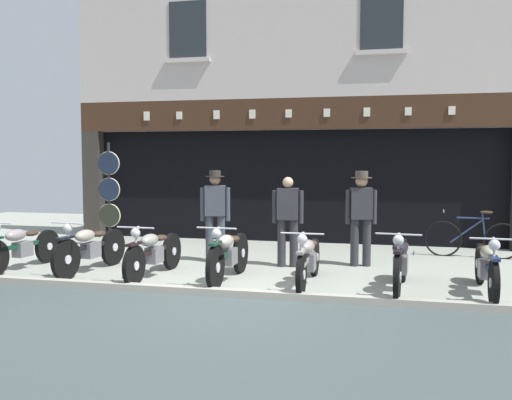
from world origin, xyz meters
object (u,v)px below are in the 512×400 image
(motorcycle_center_left, at_px, (154,252))
(salesman_left, at_px, (215,211))
(motorcycle_right, at_px, (401,262))
(leaning_bicycle, at_px, (473,238))
(salesman_right, at_px, (361,213))
(advert_board_near, at_px, (351,169))
(tyre_sign_pole, at_px, (109,190))
(motorcycle_center_right, at_px, (308,259))
(motorcycle_left, at_px, (90,247))
(motorcycle_far_left, at_px, (22,246))
(shopkeeper_center, at_px, (288,217))
(motorcycle_far_right, at_px, (487,266))
(motorcycle_center, at_px, (228,254))

(motorcycle_center_left, relative_size, salesman_left, 1.16)
(motorcycle_right, bearing_deg, leaning_bicycle, -109.70)
(salesman_right, bearing_deg, advert_board_near, -94.24)
(advert_board_near, relative_size, leaning_bicycle, 0.59)
(tyre_sign_pole, bearing_deg, motorcycle_center_right, -29.71)
(leaning_bicycle, bearing_deg, motorcycle_center_right, 142.62)
(motorcycle_right, bearing_deg, tyre_sign_pole, -19.03)
(motorcycle_left, xyz_separation_m, salesman_right, (4.49, 1.60, 0.54))
(motorcycle_far_left, distance_m, shopkeeper_center, 4.72)
(motorcycle_far_left, relative_size, salesman_right, 1.12)
(advert_board_near, bearing_deg, motorcycle_left, -134.21)
(motorcycle_center_left, bearing_deg, salesman_right, -149.34)
(salesman_right, distance_m, tyre_sign_pole, 5.58)
(motorcycle_center_left, bearing_deg, motorcycle_far_left, 1.60)
(motorcycle_far_left, relative_size, advert_board_near, 1.80)
(motorcycle_far_left, height_order, motorcycle_center_right, motorcycle_center_right)
(motorcycle_right, distance_m, motorcycle_far_right, 1.20)
(leaning_bicycle, bearing_deg, motorcycle_center_left, 124.87)
(motorcycle_right, height_order, salesman_left, salesman_left)
(motorcycle_center, bearing_deg, advert_board_near, -108.56)
(motorcycle_center_left, distance_m, tyre_sign_pole, 3.59)
(motorcycle_right, relative_size, salesman_right, 1.17)
(motorcycle_far_left, height_order, leaning_bicycle, leaning_bicycle)
(salesman_right, bearing_deg, motorcycle_center, 29.23)
(motorcycle_right, height_order, shopkeeper_center, shopkeeper_center)
(motorcycle_left, bearing_deg, salesman_right, -153.74)
(salesman_left, bearing_deg, salesman_right, 170.40)
(motorcycle_left, xyz_separation_m, motorcycle_center_right, (3.78, -0.14, -0.01))
(salesman_left, height_order, tyre_sign_pole, tyre_sign_pole)
(motorcycle_right, height_order, tyre_sign_pole, tyre_sign_pole)
(motorcycle_far_right, xyz_separation_m, salesman_left, (-4.54, 1.53, 0.54))
(motorcycle_far_right, bearing_deg, motorcycle_center_right, 2.09)
(motorcycle_center_right, height_order, salesman_right, salesman_right)
(shopkeeper_center, bearing_deg, motorcycle_center_right, 106.23)
(motorcycle_far_left, bearing_deg, motorcycle_center_right, -175.68)
(tyre_sign_pole, bearing_deg, advert_board_near, 18.15)
(salesman_right, height_order, tyre_sign_pole, tyre_sign_pole)
(motorcycle_left, relative_size, motorcycle_right, 0.98)
(motorcycle_center_left, distance_m, salesman_right, 3.74)
(motorcycle_center, bearing_deg, motorcycle_far_right, -178.05)
(salesman_right, relative_size, advert_board_near, 1.61)
(motorcycle_center_left, distance_m, motorcycle_center_right, 2.56)
(motorcycle_far_right, height_order, advert_board_near, advert_board_near)
(motorcycle_left, relative_size, motorcycle_far_right, 0.97)
(salesman_left, height_order, leaning_bicycle, salesman_left)
(motorcycle_center_left, bearing_deg, salesman_left, -108.16)
(motorcycle_far_right, relative_size, shopkeeper_center, 1.25)
(motorcycle_left, relative_size, shopkeeper_center, 1.21)
(salesman_left, xyz_separation_m, shopkeeper_center, (1.41, -0.15, -0.07))
(motorcycle_far_left, relative_size, motorcycle_center_right, 0.94)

